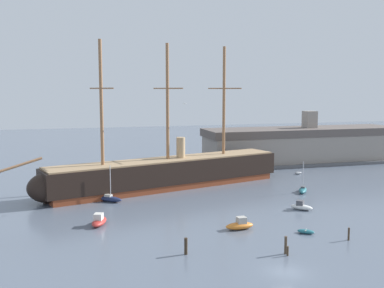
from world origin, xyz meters
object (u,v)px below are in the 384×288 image
object	(u,v)px
tall_ship	(168,173)
dockside_warehouse_right	(302,146)
sailboat_alongside_stern	(303,190)
seagull_in_flight	(185,104)
mooring_piling_right_pair	(186,246)
mooring_piling_midwater	(349,234)
motorboat_mid_left	(99,221)
motorboat_distant_centre	(165,171)
motorboat_near_centre	(240,225)
dinghy_foreground_right	(306,231)
mooring_piling_nearest	(286,245)
dinghy_far_right	(298,173)
sailboat_alongside_bow	(109,198)
mooring_piling_left_pair	(288,251)
motorboat_mid_right	(301,206)

from	to	relation	value
tall_ship	dockside_warehouse_right	xyz separation A→B (m)	(43.02, 21.16, 1.64)
sailboat_alongside_stern	seagull_in_flight	size ratio (longest dim) A/B	6.36
mooring_piling_right_pair	mooring_piling_midwater	world-z (taller)	mooring_piling_right_pair
dockside_warehouse_right	motorboat_mid_left	bearing A→B (deg)	-143.42
motorboat_distant_centre	mooring_piling_right_pair	distance (m)	54.69
motorboat_near_centre	mooring_piling_midwater	world-z (taller)	motorboat_near_centre
dinghy_foreground_right	mooring_piling_nearest	distance (m)	9.26
dinghy_far_right	seagull_in_flight	xyz separation A→B (m)	(-33.06, -16.84, 17.67)
sailboat_alongside_bow	motorboat_distant_centre	xyz separation A→B (m)	(15.69, 24.51, 0.09)
sailboat_alongside_bow	sailboat_alongside_stern	bearing A→B (deg)	-4.52
motorboat_near_centre	tall_ship	bearing A→B (deg)	97.74
sailboat_alongside_bow	seagull_in_flight	distance (m)	22.27
sailboat_alongside_stern	sailboat_alongside_bow	bearing A→B (deg)	175.48
motorboat_mid_left	sailboat_alongside_stern	size ratio (longest dim) A/B	0.77
mooring_piling_nearest	mooring_piling_left_pair	bearing A→B (deg)	-94.45
motorboat_mid_right	sailboat_alongside_bow	distance (m)	34.43
tall_ship	dockside_warehouse_right	distance (m)	47.98
tall_ship	dinghy_far_right	xyz separation A→B (m)	(33.95, 6.41, -2.98)
motorboat_distant_centre	mooring_piling_midwater	distance (m)	56.59
motorboat_distant_centre	mooring_piling_right_pair	xyz separation A→B (m)	(-8.98, -53.95, 0.40)
dinghy_far_right	sailboat_alongside_bow	bearing A→B (deg)	-162.52
mooring_piling_midwater	dockside_warehouse_right	size ratio (longest dim) A/B	0.03
motorboat_near_centre	motorboat_mid_right	size ratio (longest dim) A/B	1.16
tall_ship	mooring_piling_left_pair	world-z (taller)	tall_ship
mooring_piling_nearest	mooring_piling_midwater	xyz separation A→B (m)	(10.73, 2.30, -0.26)
motorboat_distant_centre	mooring_piling_midwater	world-z (taller)	motorboat_distant_centre
motorboat_mid_left	sailboat_alongside_stern	world-z (taller)	sailboat_alongside_stern
motorboat_near_centre	motorboat_mid_right	world-z (taller)	motorboat_near_centre
mooring_piling_left_pair	mooring_piling_midwater	bearing A→B (deg)	15.34
motorboat_near_centre	mooring_piling_right_pair	xyz separation A→B (m)	(-10.29, -7.69, 0.42)
motorboat_near_centre	mooring_piling_midwater	size ratio (longest dim) A/B	2.51
motorboat_distant_centre	mooring_piling_left_pair	bearing A→B (deg)	-86.96
seagull_in_flight	dinghy_foreground_right	bearing A→B (deg)	-64.34
mooring_piling_midwater	seagull_in_flight	distance (m)	36.58
dinghy_far_right	seagull_in_flight	size ratio (longest dim) A/B	2.42
mooring_piling_nearest	seagull_in_flight	xyz separation A→B (m)	(-5.00, 30.58, 16.79)
motorboat_mid_right	sailboat_alongside_stern	xyz separation A→B (m)	(6.82, 11.57, -0.03)
mooring_piling_nearest	seagull_in_flight	size ratio (longest dim) A/B	2.29
dinghy_foreground_right	mooring_piling_midwater	distance (m)	5.90
mooring_piling_midwater	dockside_warehouse_right	xyz separation A→B (m)	(26.41, 59.88, 4.01)
motorboat_mid_right	mooring_piling_nearest	size ratio (longest dim) A/B	1.67
dinghy_far_right	tall_ship	bearing A→B (deg)	-169.31
motorboat_near_centre	mooring_piling_right_pair	size ratio (longest dim) A/B	2.08
motorboat_mid_left	mooring_piling_right_pair	xyz separation A→B (m)	(9.58, -15.31, 0.40)
sailboat_alongside_bow	mooring_piling_nearest	size ratio (longest dim) A/B	3.00
tall_ship	motorboat_distant_centre	bearing A→B (deg)	80.26
mooring_piling_midwater	dockside_warehouse_right	world-z (taller)	dockside_warehouse_right
tall_ship	sailboat_alongside_bow	xyz separation A→B (m)	(-12.92, -8.34, -2.67)
mooring_piling_left_pair	mooring_piling_midwater	distance (m)	11.18
sailboat_alongside_bow	dockside_warehouse_right	bearing A→B (deg)	27.81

